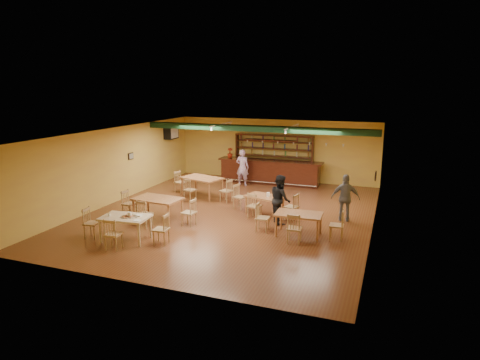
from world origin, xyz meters
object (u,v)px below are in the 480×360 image
at_px(dining_table_a, 202,187).
at_px(dining_table_b, 265,205).
at_px(bar_counter, 270,172).
at_px(near_table, 126,228).
at_px(dining_table_c, 158,209).
at_px(patron_right_a, 280,199).
at_px(patron_bar, 242,167).
at_px(dining_table_d, 298,224).

height_order(dining_table_a, dining_table_b, dining_table_a).
distance_m(bar_counter, near_table, 9.05).
relative_size(dining_table_a, dining_table_c, 1.03).
xyz_separation_m(near_table, patron_right_a, (3.97, 3.28, 0.46)).
bearing_deg(patron_bar, dining_table_d, 124.44).
bearing_deg(dining_table_a, patron_right_a, -12.29).
relative_size(dining_table_b, patron_bar, 0.79).
height_order(dining_table_d, near_table, near_table).
bearing_deg(dining_table_a, dining_table_b, -7.02).
xyz_separation_m(bar_counter, patron_right_a, (1.99, -5.55, 0.28)).
bearing_deg(dining_table_b, dining_table_a, 172.42).
distance_m(dining_table_c, near_table, 2.02).
distance_m(bar_counter, dining_table_d, 7.16).
distance_m(dining_table_a, patron_bar, 2.74).
distance_m(bar_counter, dining_table_b, 4.90).
bearing_deg(dining_table_b, patron_bar, 136.11).
height_order(near_table, patron_bar, patron_bar).
relative_size(dining_table_d, patron_right_a, 0.86).
bearing_deg(dining_table_d, patron_right_a, 128.75).
xyz_separation_m(patron_bar, patron_right_a, (3.09, -4.73, -0.02)).
distance_m(dining_table_d, patron_right_a, 1.42).
relative_size(dining_table_a, patron_right_a, 1.00).
relative_size(dining_table_b, dining_table_c, 0.83).
height_order(dining_table_b, patron_bar, patron_bar).
height_order(dining_table_c, near_table, dining_table_c).
bearing_deg(dining_table_c, bar_counter, 77.98).
distance_m(dining_table_a, dining_table_d, 5.80).
distance_m(dining_table_a, dining_table_c, 3.43).
relative_size(bar_counter, dining_table_d, 3.46).
distance_m(patron_bar, patron_right_a, 5.65).
xyz_separation_m(dining_table_a, near_table, (0.01, -5.45, -0.04)).
distance_m(bar_counter, patron_right_a, 5.90).
height_order(dining_table_b, patron_right_a, patron_right_a).
distance_m(bar_counter, patron_bar, 1.41).
bearing_deg(dining_table_b, dining_table_c, -131.95).
height_order(dining_table_b, dining_table_d, dining_table_d).
distance_m(dining_table_b, patron_bar, 4.58).
bearing_deg(dining_table_c, patron_right_a, 22.09).
bearing_deg(dining_table_c, dining_table_a, 93.52).
distance_m(dining_table_b, dining_table_d, 2.46).
bearing_deg(patron_bar, near_table, 83.52).
height_order(patron_bar, patron_right_a, patron_bar).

